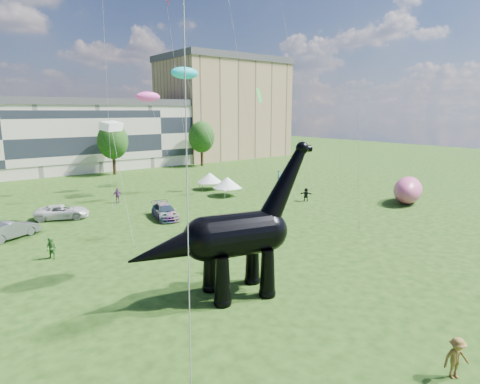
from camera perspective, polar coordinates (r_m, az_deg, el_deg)
ground at (r=25.27m, az=10.14°, el=-14.33°), size 220.00×220.00×0.00m
apartment_block at (r=98.32m, az=-2.35°, el=11.54°), size 28.00×18.00×22.00m
tree_mid_right at (r=72.67m, az=-17.67°, el=7.31°), size 5.20×5.20×9.44m
tree_far_right at (r=80.68m, az=-5.50°, el=8.16°), size 5.20×5.20×9.44m
dinosaur_sculpture at (r=23.75m, az=-1.37°, el=-6.57°), size 11.55×4.58×9.44m
car_grey at (r=40.21m, az=-29.84°, el=-4.69°), size 4.96×3.55×1.55m
car_white at (r=45.10m, az=-23.95°, el=-2.59°), size 5.74×4.24×1.45m
car_dark at (r=42.08m, az=-10.63°, el=-2.73°), size 3.11×5.35×1.46m
gazebo_near at (r=56.55m, az=-4.34°, el=2.06°), size 4.52×4.52×2.40m
gazebo_far at (r=52.12m, az=-1.81°, el=1.35°), size 3.66×3.66×2.49m
inflatable_pink at (r=52.11m, az=22.77°, el=0.26°), size 7.06×5.40×3.16m
visitors at (r=34.04m, az=-8.91°, el=-5.82°), size 57.98×40.89×1.86m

